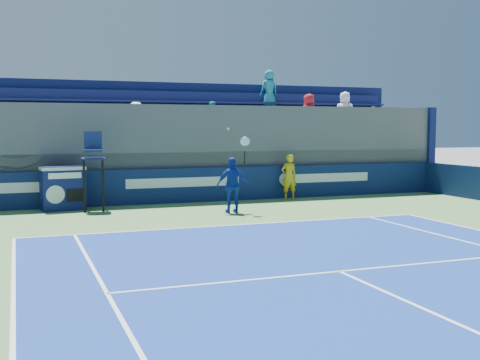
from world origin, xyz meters
name	(u,v)px	position (x,y,z in m)	size (l,w,h in m)	color
ball_person	(289,177)	(3.81, 16.66, 0.83)	(0.59, 0.39, 1.63)	gold
back_hoarding	(183,185)	(0.00, 17.10, 0.60)	(20.40, 0.21, 1.20)	#0C1A47
match_clock	(63,187)	(-4.04, 16.56, 0.74)	(1.41, 0.89, 1.40)	#101751
umpire_chair	(93,162)	(-3.14, 16.05, 1.53)	(0.78, 0.78, 2.48)	black
tennis_player	(233,185)	(0.73, 14.08, 0.87)	(1.03, 0.52, 2.57)	navy
stadium_seating	(169,148)	(0.02, 19.15, 1.84)	(21.00, 4.05, 4.98)	#55555B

